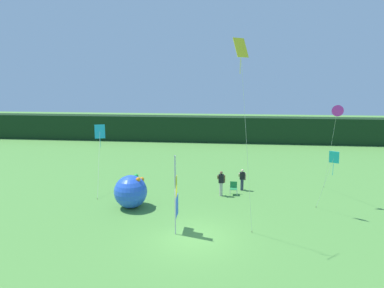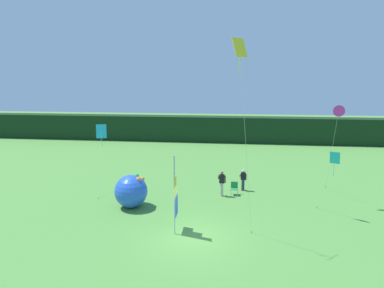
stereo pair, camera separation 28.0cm
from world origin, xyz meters
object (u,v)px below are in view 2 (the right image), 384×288
object	(u,v)px
person_mid_field	(222,183)
folding_chair	(234,187)
banner_flag	(175,195)
kite_yellow_diamond_0	(240,59)
person_near_banner	(243,179)
inflatable_balloon	(131,191)
kite_cyan_diamond_2	(101,133)
kite_cyan_diamond_3	(334,160)
kite_magenta_delta_1	(339,111)

from	to	relation	value
person_mid_field	folding_chair	distance (m)	1.04
banner_flag	kite_yellow_diamond_0	size ratio (longest dim) A/B	0.43
person_near_banner	person_mid_field	xyz separation A→B (m)	(-1.50, -1.32, 0.11)
inflatable_balloon	kite_yellow_diamond_0	world-z (taller)	kite_yellow_diamond_0
folding_chair	kite_cyan_diamond_2	size ratio (longest dim) A/B	0.19
inflatable_balloon	kite_cyan_diamond_3	bearing A→B (deg)	0.30
banner_flag	folding_chair	distance (m)	7.01
person_near_banner	kite_cyan_diamond_3	distance (m)	6.83
banner_flag	kite_cyan_diamond_3	xyz separation A→B (m)	(8.71, 3.09, 1.36)
person_mid_field	kite_cyan_diamond_2	xyz separation A→B (m)	(-9.14, 1.67, 3.01)
kite_yellow_diamond_0	kite_magenta_delta_1	xyz separation A→B (m)	(6.22, 5.61, -2.85)
banner_flag	kite_magenta_delta_1	size ratio (longest dim) A/B	0.66
banner_flag	person_mid_field	world-z (taller)	banner_flag
person_mid_field	kite_yellow_diamond_0	distance (m)	10.04
person_mid_field	kite_yellow_diamond_0	size ratio (longest dim) A/B	0.18
banner_flag	kite_cyan_diamond_2	distance (m)	10.28
kite_cyan_diamond_2	banner_flag	bearing A→B (deg)	-46.97
kite_yellow_diamond_0	kite_cyan_diamond_2	xyz separation A→B (m)	(-10.04, 7.79, -4.90)
inflatable_balloon	kite_cyan_diamond_3	distance (m)	12.27
kite_cyan_diamond_2	kite_cyan_diamond_3	size ratio (longest dim) A/B	1.17
banner_flag	kite_yellow_diamond_0	xyz separation A→B (m)	(3.15, -0.41, 6.82)
kite_cyan_diamond_3	person_mid_field	bearing A→B (deg)	157.92
inflatable_balloon	kite_magenta_delta_1	size ratio (longest dim) A/B	0.32
kite_yellow_diamond_0	person_mid_field	bearing A→B (deg)	98.34
kite_magenta_delta_1	kite_cyan_diamond_2	xyz separation A→B (m)	(-16.27, 2.18, -2.04)
person_near_banner	kite_cyan_diamond_2	distance (m)	11.10
person_mid_field	kite_cyan_diamond_2	size ratio (longest dim) A/B	0.38
folding_chair	kite_cyan_diamond_3	world-z (taller)	kite_cyan_diamond_3
person_mid_field	kite_magenta_delta_1	size ratio (longest dim) A/B	0.28
person_mid_field	kite_cyan_diamond_2	distance (m)	9.77
banner_flag	kite_cyan_diamond_3	distance (m)	9.34
inflatable_balloon	banner_flag	bearing A→B (deg)	-42.20
kite_cyan_diamond_3	banner_flag	bearing A→B (deg)	-160.44
kite_yellow_diamond_0	kite_magenta_delta_1	size ratio (longest dim) A/B	1.54
folding_chair	banner_flag	bearing A→B (deg)	-117.15
banner_flag	person_near_banner	size ratio (longest dim) A/B	2.70
kite_cyan_diamond_3	kite_cyan_diamond_2	bearing A→B (deg)	164.63
banner_flag	kite_magenta_delta_1	distance (m)	11.43
inflatable_balloon	person_near_banner	bearing A→B (deg)	29.45
kite_yellow_diamond_0	kite_magenta_delta_1	bearing A→B (deg)	42.06
kite_magenta_delta_1	person_mid_field	bearing A→B (deg)	175.93
banner_flag	kite_cyan_diamond_2	xyz separation A→B (m)	(-6.89, 7.38, 1.92)
inflatable_balloon	folding_chair	xyz separation A→B (m)	(6.46, 3.06, -0.53)
kite_yellow_diamond_0	inflatable_balloon	bearing A→B (deg)	152.08
folding_chair	kite_cyan_diamond_3	size ratio (longest dim) A/B	0.23
person_near_banner	kite_magenta_delta_1	size ratio (longest dim) A/B	0.25
person_near_banner	kite_cyan_diamond_3	size ratio (longest dim) A/B	0.40
kite_cyan_diamond_3	folding_chair	bearing A→B (deg)	151.75
kite_cyan_diamond_2	folding_chair	bearing A→B (deg)	-7.34
kite_magenta_delta_1	kite_yellow_diamond_0	bearing A→B (deg)	-137.94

